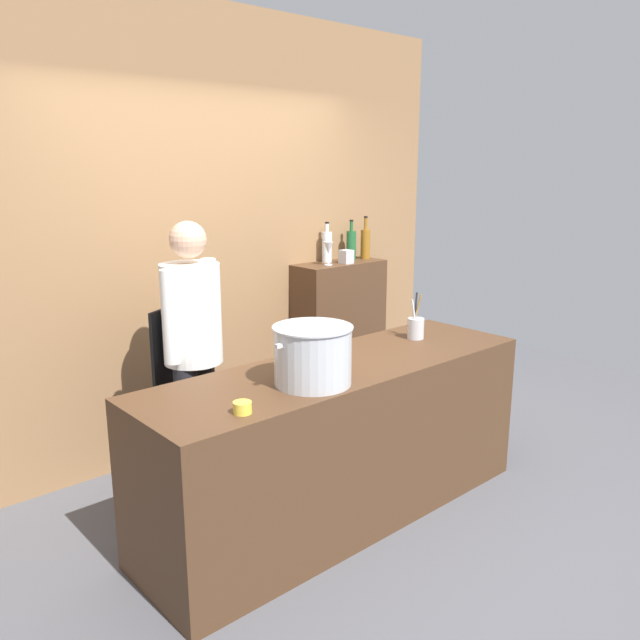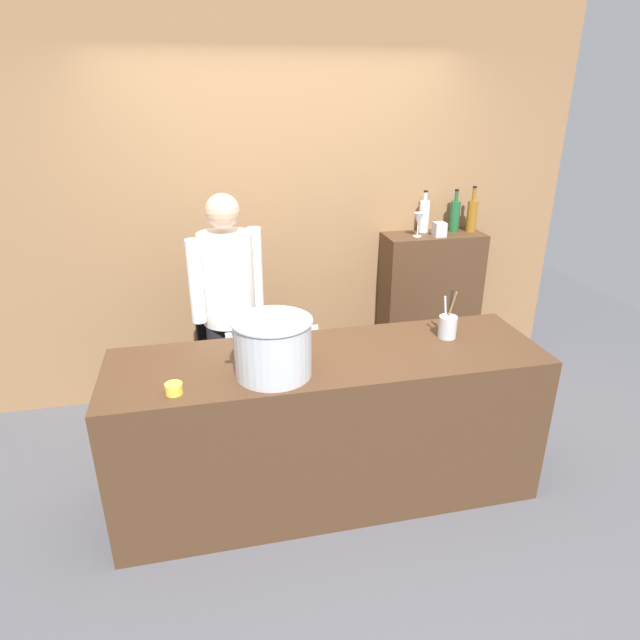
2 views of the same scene
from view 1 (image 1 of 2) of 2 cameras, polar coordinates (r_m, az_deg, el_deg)
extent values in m
plane|color=#4C4C51|center=(3.84, 1.76, -16.92)|extent=(8.00, 8.00, 0.00)
cube|color=olive|center=(4.45, -10.64, 7.57)|extent=(4.40, 0.10, 3.00)
cube|color=#472D1C|center=(3.63, 1.81, -10.80)|extent=(2.36, 0.70, 0.90)
cube|color=#472D1C|center=(5.11, 1.70, -1.59)|extent=(0.76, 0.32, 1.22)
cylinder|color=black|center=(4.01, -10.27, -9.05)|extent=(0.14, 0.14, 0.84)
cylinder|color=black|center=(3.85, -11.73, -10.10)|extent=(0.14, 0.14, 0.84)
cylinder|color=white|center=(3.71, -11.48, 0.56)|extent=(0.34, 0.34, 0.58)
cube|color=black|center=(3.87, -13.62, -2.71)|extent=(0.27, 0.16, 0.52)
cylinder|color=white|center=(3.89, -9.87, 1.67)|extent=(0.09, 0.09, 0.52)
cylinder|color=white|center=(3.53, -13.30, 0.25)|extent=(0.09, 0.09, 0.52)
sphere|color=tan|center=(3.64, -11.80, 7.08)|extent=(0.21, 0.21, 0.21)
cylinder|color=#B7BABF|center=(3.13, -0.65, -3.26)|extent=(0.38, 0.38, 0.29)
cylinder|color=#B7BABF|center=(3.09, -0.66, -0.65)|extent=(0.40, 0.40, 0.01)
cube|color=#B7BABF|center=(2.98, -3.72, -2.35)|extent=(0.04, 0.02, 0.02)
cube|color=#B7BABF|center=(3.24, 2.15, -0.99)|extent=(0.04, 0.02, 0.02)
cylinder|color=#B7BABF|center=(4.02, 8.60, -0.75)|extent=(0.10, 0.10, 0.13)
cylinder|color=olive|center=(4.01, 8.62, 0.49)|extent=(0.05, 0.05, 0.26)
cylinder|color=#B7BABF|center=(3.98, 8.50, 0.18)|extent=(0.02, 0.05, 0.23)
cylinder|color=#262626|center=(4.01, 8.54, 0.57)|extent=(0.02, 0.02, 0.27)
cylinder|color=yellow|center=(2.82, -6.99, -7.82)|extent=(0.08, 0.08, 0.05)
cylinder|color=silver|center=(4.99, 0.63, 6.57)|extent=(0.08, 0.08, 0.24)
cylinder|color=silver|center=(4.97, 0.63, 8.30)|extent=(0.03, 0.03, 0.07)
cylinder|color=black|center=(4.97, 0.64, 8.75)|extent=(0.03, 0.03, 0.01)
cylinder|color=#1E592D|center=(5.13, 2.82, 6.72)|extent=(0.08, 0.08, 0.23)
cylinder|color=#1E592D|center=(5.12, 2.84, 8.43)|extent=(0.03, 0.03, 0.08)
cylinder|color=black|center=(5.11, 2.84, 8.92)|extent=(0.03, 0.03, 0.01)
cylinder|color=#8C5919|center=(5.19, 4.10, 6.81)|extent=(0.08, 0.08, 0.24)
cylinder|color=#8C5919|center=(5.17, 4.13, 8.63)|extent=(0.03, 0.03, 0.10)
cylinder|color=black|center=(5.17, 4.14, 9.23)|extent=(0.03, 0.03, 0.01)
cylinder|color=silver|center=(4.85, 0.76, 5.00)|extent=(0.06, 0.06, 0.01)
cylinder|color=silver|center=(4.84, 0.76, 5.50)|extent=(0.01, 0.01, 0.08)
cone|color=silver|center=(4.83, 0.76, 6.50)|extent=(0.08, 0.08, 0.09)
cube|color=#B2B2B7|center=(4.93, 2.37, 5.70)|extent=(0.09, 0.09, 0.10)
camera|label=2|loc=(1.68, 55.75, 16.91)|focal=30.39mm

